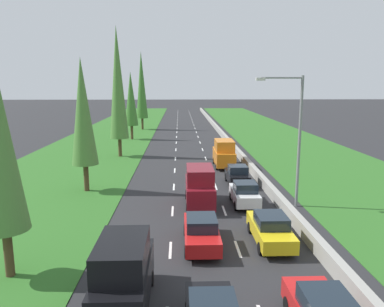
# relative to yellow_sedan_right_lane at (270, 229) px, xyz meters

# --- Properties ---
(ground_plane) EXTENTS (300.00, 300.00, 0.00)m
(ground_plane) POSITION_rel_yellow_sedan_right_lane_xyz_m (-3.59, 44.30, -0.81)
(ground_plane) COLOR #28282B
(ground_plane) RESTS_ON ground
(grass_verge_left) EXTENTS (14.00, 140.00, 0.04)m
(grass_verge_left) POSITION_rel_yellow_sedan_right_lane_xyz_m (-16.24, 44.30, -0.79)
(grass_verge_left) COLOR #2D6623
(grass_verge_left) RESTS_ON ground
(grass_verge_right) EXTENTS (14.00, 140.00, 0.04)m
(grass_verge_right) POSITION_rel_yellow_sedan_right_lane_xyz_m (10.76, 44.30, -0.79)
(grass_verge_right) COLOR #2D6623
(grass_verge_right) RESTS_ON ground
(median_barrier) EXTENTS (0.44, 120.00, 0.85)m
(median_barrier) POSITION_rel_yellow_sedan_right_lane_xyz_m (2.11, 44.30, -0.39)
(median_barrier) COLOR #9E9B93
(median_barrier) RESTS_ON ground
(lane_markings) EXTENTS (3.64, 116.00, 0.01)m
(lane_markings) POSITION_rel_yellow_sedan_right_lane_xyz_m (-3.59, 44.30, -0.81)
(lane_markings) COLOR white
(lane_markings) RESTS_ON ground
(yellow_sedan_right_lane) EXTENTS (1.82, 4.50, 1.64)m
(yellow_sedan_right_lane) POSITION_rel_yellow_sedan_right_lane_xyz_m (0.00, 0.00, 0.00)
(yellow_sedan_right_lane) COLOR yellow
(yellow_sedan_right_lane) RESTS_ON ground
(white_hatchback_right_lane) EXTENTS (1.74, 3.90, 1.72)m
(white_hatchback_right_lane) POSITION_rel_yellow_sedan_right_lane_xyz_m (-0.28, 6.42, 0.02)
(white_hatchback_right_lane) COLOR white
(white_hatchback_right_lane) RESTS_ON ground
(black_hatchback_right_lane) EXTENTS (1.74, 3.90, 1.72)m
(black_hatchback_right_lane) POSITION_rel_yellow_sedan_right_lane_xyz_m (0.04, 11.86, 0.02)
(black_hatchback_right_lane) COLOR black
(black_hatchback_right_lane) RESTS_ON ground
(black_van_left_lane) EXTENTS (1.96, 4.90, 2.82)m
(black_van_left_lane) POSITION_rel_yellow_sedan_right_lane_xyz_m (-6.96, -5.70, 0.59)
(black_van_left_lane) COLOR black
(black_van_left_lane) RESTS_ON ground
(red_sedan_centre_lane) EXTENTS (1.82, 4.50, 1.64)m
(red_sedan_centre_lane) POSITION_rel_yellow_sedan_right_lane_xyz_m (-3.72, -0.23, 0.00)
(red_sedan_centre_lane) COLOR red
(red_sedan_centre_lane) RESTS_ON ground
(orange_van_right_lane) EXTENTS (1.96, 4.90, 2.82)m
(orange_van_right_lane) POSITION_rel_yellow_sedan_right_lane_xyz_m (-0.26, 18.92, 0.59)
(orange_van_right_lane) COLOR orange
(orange_van_right_lane) RESTS_ON ground
(maroon_van_centre_lane) EXTENTS (1.96, 4.90, 2.82)m
(maroon_van_centre_lane) POSITION_rel_yellow_sedan_right_lane_xyz_m (-3.45, 6.42, 0.59)
(maroon_van_centre_lane) COLOR maroon
(maroon_van_centre_lane) RESTS_ON ground
(poplar_tree_second) EXTENTS (2.06, 2.06, 10.49)m
(poplar_tree_second) POSITION_rel_yellow_sedan_right_lane_xyz_m (-12.29, 10.36, 5.48)
(poplar_tree_second) COLOR #4C3823
(poplar_tree_second) RESTS_ON ground
(poplar_tree_third) EXTENTS (2.17, 2.17, 14.98)m
(poplar_tree_third) POSITION_rel_yellow_sedan_right_lane_xyz_m (-11.88, 24.86, 7.73)
(poplar_tree_third) COLOR #4C3823
(poplar_tree_third) RESTS_ON ground
(poplar_tree_fourth) EXTENTS (2.06, 2.06, 10.38)m
(poplar_tree_fourth) POSITION_rel_yellow_sedan_right_lane_xyz_m (-12.22, 38.74, 5.43)
(poplar_tree_fourth) COLOR #4C3823
(poplar_tree_fourth) RESTS_ON ground
(poplar_tree_fifth) EXTENTS (2.16, 2.16, 14.47)m
(poplar_tree_fifth) POSITION_rel_yellow_sedan_right_lane_xyz_m (-11.84, 51.61, 7.48)
(poplar_tree_fifth) COLOR #4C3823
(poplar_tree_fifth) RESTS_ON ground
(street_light_mast) EXTENTS (3.20, 0.28, 9.00)m
(street_light_mast) POSITION_rel_yellow_sedan_right_lane_xyz_m (2.96, 6.05, 4.42)
(street_light_mast) COLOR gray
(street_light_mast) RESTS_ON ground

